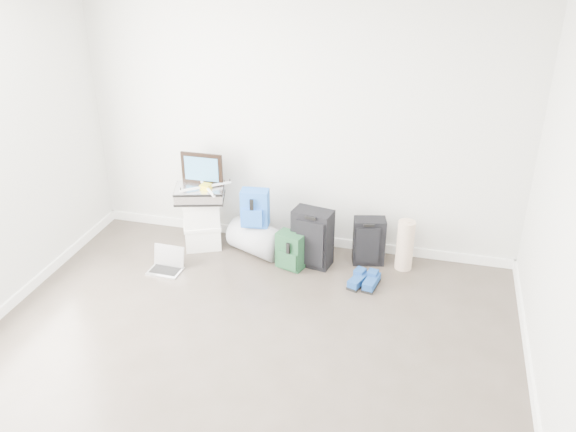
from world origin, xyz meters
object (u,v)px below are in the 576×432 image
(laptop, at_px, (167,265))
(carry_on, at_px, (369,241))
(large_suitcase, at_px, (312,238))
(briefcase, at_px, (200,193))
(boxes_stack, at_px, (202,223))
(duffel_bag, at_px, (256,238))

(laptop, bearing_deg, carry_on, 20.28)
(large_suitcase, bearing_deg, carry_on, 27.98)
(briefcase, bearing_deg, boxes_stack, 163.84)
(duffel_bag, xyz_separation_m, large_suitcase, (0.61, -0.07, 0.13))
(duffel_bag, height_order, carry_on, carry_on)
(duffel_bag, relative_size, carry_on, 1.13)
(large_suitcase, relative_size, carry_on, 1.22)
(boxes_stack, xyz_separation_m, duffel_bag, (0.60, 0.00, -0.11))
(briefcase, relative_size, carry_on, 0.99)
(carry_on, bearing_deg, boxes_stack, 169.99)
(laptop, bearing_deg, boxes_stack, 73.95)
(briefcase, bearing_deg, carry_on, -12.91)
(briefcase, relative_size, laptop, 1.47)
(briefcase, relative_size, large_suitcase, 0.82)
(duffel_bag, distance_m, large_suitcase, 0.63)
(duffel_bag, distance_m, laptop, 0.96)
(large_suitcase, relative_size, laptop, 1.80)
(large_suitcase, bearing_deg, briefcase, -172.55)
(duffel_bag, xyz_separation_m, carry_on, (1.16, 0.10, 0.08))
(boxes_stack, height_order, large_suitcase, large_suitcase)
(carry_on, distance_m, laptop, 2.05)
(briefcase, bearing_deg, laptop, -124.15)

